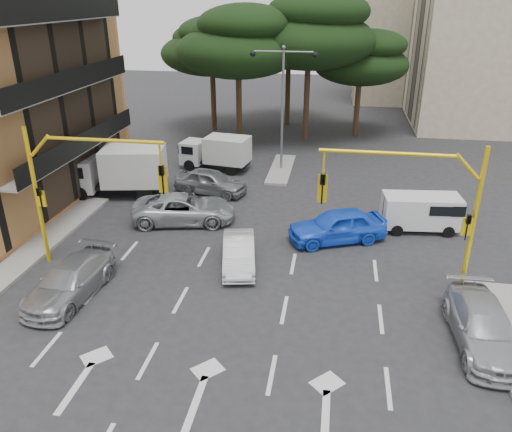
% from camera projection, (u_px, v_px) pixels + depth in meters
% --- Properties ---
extents(ground, '(120.00, 120.00, 0.00)m').
position_uv_depth(ground, '(232.00, 305.00, 18.80)').
color(ground, '#28282B').
rests_on(ground, ground).
extents(median_strip, '(1.40, 6.00, 0.15)m').
position_uv_depth(median_strip, '(281.00, 169.00, 33.20)').
color(median_strip, gray).
rests_on(median_strip, ground).
extents(apartment_beige_far, '(16.20, 12.15, 16.70)m').
position_uv_depth(apartment_beige_far, '(434.00, 19.00, 53.16)').
color(apartment_beige_far, tan).
rests_on(apartment_beige_far, ground).
extents(pine_left_near, '(9.15, 9.15, 10.23)m').
position_uv_depth(pine_left_near, '(239.00, 41.00, 36.09)').
color(pine_left_near, '#382616').
rests_on(pine_left_near, ground).
extents(pine_center, '(9.98, 9.98, 11.16)m').
position_uv_depth(pine_center, '(310.00, 30.00, 36.87)').
color(pine_center, '#382616').
rests_on(pine_center, ground).
extents(pine_left_far, '(8.32, 8.32, 9.30)m').
position_uv_depth(pine_left_far, '(212.00, 46.00, 40.42)').
color(pine_left_far, '#382616').
rests_on(pine_left_far, ground).
extents(pine_right, '(7.49, 7.49, 8.37)m').
position_uv_depth(pine_right, '(362.00, 57.00, 38.93)').
color(pine_right, '#382616').
rests_on(pine_right, ground).
extents(pine_back, '(9.15, 9.15, 10.23)m').
position_uv_depth(pine_back, '(290.00, 35.00, 41.96)').
color(pine_back, '#382616').
rests_on(pine_back, ground).
extents(signal_mast_right, '(5.79, 0.37, 6.00)m').
position_uv_depth(signal_mast_right, '(425.00, 201.00, 18.01)').
color(signal_mast_right, yellow).
rests_on(signal_mast_right, ground).
extents(signal_mast_left, '(5.79, 0.37, 6.00)m').
position_uv_depth(signal_mast_left, '(74.00, 180.00, 20.03)').
color(signal_mast_left, yellow).
rests_on(signal_mast_left, ground).
extents(street_lamp_center, '(4.16, 0.36, 7.77)m').
position_uv_depth(street_lamp_center, '(283.00, 87.00, 31.02)').
color(street_lamp_center, slate).
rests_on(street_lamp_center, median_strip).
extents(car_white_hatch, '(2.03, 3.97, 1.25)m').
position_uv_depth(car_white_hatch, '(239.00, 253.00, 21.28)').
color(car_white_hatch, silver).
rests_on(car_white_hatch, ground).
extents(car_blue_compact, '(4.94, 3.44, 1.56)m').
position_uv_depth(car_blue_compact, '(337.00, 226.00, 23.40)').
color(car_blue_compact, blue).
rests_on(car_blue_compact, ground).
extents(car_silver_wagon, '(2.28, 4.78, 1.35)m').
position_uv_depth(car_silver_wagon, '(70.00, 281.00, 19.11)').
color(car_silver_wagon, '#95989D').
rests_on(car_silver_wagon, ground).
extents(car_silver_cross_a, '(5.56, 3.36, 1.44)m').
position_uv_depth(car_silver_cross_a, '(184.00, 209.00, 25.40)').
color(car_silver_cross_a, '#ADB1B5').
rests_on(car_silver_cross_a, ground).
extents(car_silver_cross_b, '(4.53, 2.58, 1.45)m').
position_uv_depth(car_silver_cross_b, '(211.00, 181.00, 29.09)').
color(car_silver_cross_b, gray).
rests_on(car_silver_cross_b, ground).
extents(car_silver_parked, '(2.08, 4.76, 1.36)m').
position_uv_depth(car_silver_parked, '(484.00, 327.00, 16.46)').
color(car_silver_parked, '#A9ABB1').
rests_on(car_silver_parked, ground).
extents(van_white, '(3.81, 2.02, 1.83)m').
position_uv_depth(van_white, '(421.00, 213.00, 24.47)').
color(van_white, silver).
rests_on(van_white, ground).
extents(box_truck_a, '(6.08, 3.42, 2.82)m').
position_uv_depth(box_truck_a, '(117.00, 172.00, 28.55)').
color(box_truck_a, silver).
rests_on(box_truck_a, ground).
extents(box_truck_b, '(4.84, 2.63, 2.26)m').
position_uv_depth(box_truck_b, '(216.00, 153.00, 32.96)').
color(box_truck_b, silver).
rests_on(box_truck_b, ground).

